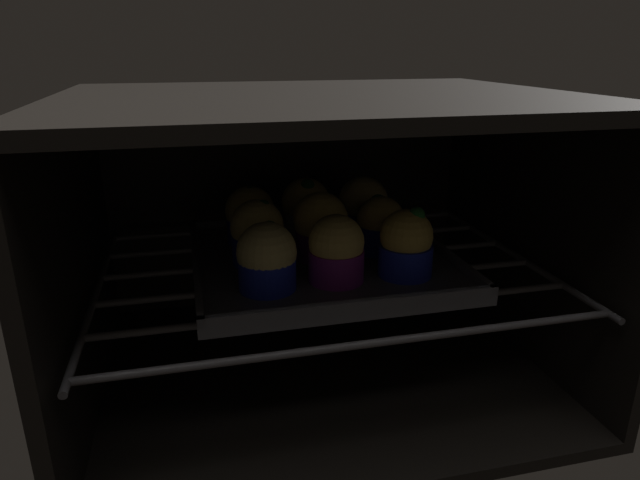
# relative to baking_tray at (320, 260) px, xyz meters

# --- Properties ---
(oven_cavity) EXTENTS (0.59, 0.47, 0.37)m
(oven_cavity) POSITION_rel_baking_tray_xyz_m (0.00, 0.04, 0.02)
(oven_cavity) COLOR black
(oven_cavity) RESTS_ON ground
(oven_rack) EXTENTS (0.55, 0.42, 0.01)m
(oven_rack) POSITION_rel_baking_tray_xyz_m (0.00, -0.01, -0.01)
(oven_rack) COLOR #4C494C
(oven_rack) RESTS_ON oven_cavity
(baking_tray) EXTENTS (0.32, 0.32, 0.02)m
(baking_tray) POSITION_rel_baking_tray_xyz_m (0.00, 0.00, 0.00)
(baking_tray) COLOR #4C4C51
(baking_tray) RESTS_ON oven_rack
(muffin_row0_col0) EXTENTS (0.07, 0.07, 0.08)m
(muffin_row0_col0) POSITION_rel_baking_tray_xyz_m (-0.08, -0.08, 0.04)
(muffin_row0_col0) COLOR #1928B7
(muffin_row0_col0) RESTS_ON baking_tray
(muffin_row0_col1) EXTENTS (0.06, 0.06, 0.08)m
(muffin_row0_col1) POSITION_rel_baking_tray_xyz_m (-0.00, -0.08, 0.04)
(muffin_row0_col1) COLOR #7A238C
(muffin_row0_col1) RESTS_ON baking_tray
(muffin_row0_col2) EXTENTS (0.06, 0.06, 0.08)m
(muffin_row0_col2) POSITION_rel_baking_tray_xyz_m (0.08, -0.08, 0.04)
(muffin_row0_col2) COLOR #1928B7
(muffin_row0_col2) RESTS_ON baking_tray
(muffin_row1_col0) EXTENTS (0.07, 0.07, 0.08)m
(muffin_row1_col0) POSITION_rel_baking_tray_xyz_m (-0.08, -0.00, 0.04)
(muffin_row1_col0) COLOR #1928B7
(muffin_row1_col0) RESTS_ON baking_tray
(muffin_row1_col1) EXTENTS (0.07, 0.07, 0.08)m
(muffin_row1_col1) POSITION_rel_baking_tray_xyz_m (0.00, -0.00, 0.05)
(muffin_row1_col1) COLOR #7A238C
(muffin_row1_col1) RESTS_ON baking_tray
(muffin_row1_col2) EXTENTS (0.06, 0.06, 0.07)m
(muffin_row1_col2) POSITION_rel_baking_tray_xyz_m (0.08, 0.00, 0.04)
(muffin_row1_col2) COLOR #1928B7
(muffin_row1_col2) RESTS_ON baking_tray
(muffin_row2_col0) EXTENTS (0.07, 0.07, 0.08)m
(muffin_row2_col0) POSITION_rel_baking_tray_xyz_m (-0.08, 0.08, 0.04)
(muffin_row2_col0) COLOR #1928B7
(muffin_row2_col0) RESTS_ON baking_tray
(muffin_row2_col1) EXTENTS (0.07, 0.07, 0.08)m
(muffin_row2_col1) POSITION_rel_baking_tray_xyz_m (0.00, 0.08, 0.04)
(muffin_row2_col1) COLOR silver
(muffin_row2_col1) RESTS_ON baking_tray
(muffin_row2_col2) EXTENTS (0.07, 0.07, 0.08)m
(muffin_row2_col2) POSITION_rel_baking_tray_xyz_m (0.08, 0.08, 0.04)
(muffin_row2_col2) COLOR #1928B7
(muffin_row2_col2) RESTS_ON baking_tray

